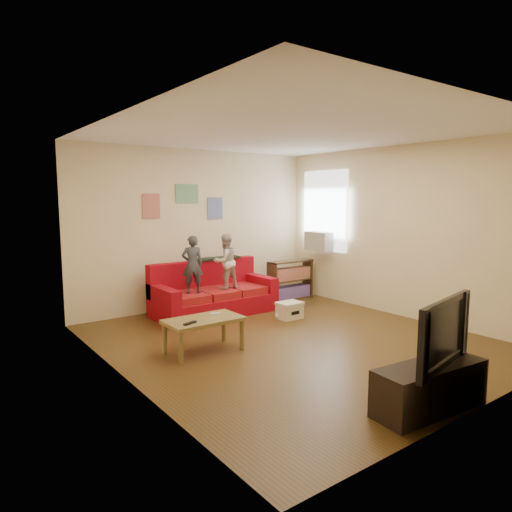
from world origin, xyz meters
TOP-DOWN VIEW (x-y plane):
  - room_shell at (0.00, 0.00)m, footprint 4.52×5.02m
  - sofa at (-0.09, 1.89)m, footprint 1.98×0.91m
  - child_a at (-0.54, 1.72)m, footprint 0.38×0.31m
  - child_b at (0.06, 1.72)m, footprint 0.45×0.37m
  - coffee_table at (-1.17, 0.30)m, footprint 0.94×0.52m
  - remote at (-1.42, 0.18)m, footprint 0.19×0.11m
  - game_controller at (-0.97, 0.35)m, footprint 0.13×0.06m
  - bookshelf at (1.62, 1.92)m, footprint 0.91×0.27m
  - window at (2.22, 1.65)m, footprint 0.04×1.08m
  - ac_unit at (2.10, 1.65)m, footprint 0.28×0.55m
  - artwork_left at (-0.85, 2.48)m, footprint 0.30×0.01m
  - artwork_center at (-0.20, 2.48)m, footprint 0.42×0.01m
  - artwork_right at (0.35, 2.48)m, footprint 0.30×0.01m
  - file_box at (0.70, 0.86)m, footprint 0.38×0.29m
  - tv_stand at (-0.33, -2.25)m, footprint 1.16×0.48m
  - television at (-0.33, -2.25)m, footprint 1.06×0.35m
  - tissue at (0.54, 0.95)m, footprint 0.11×0.11m

SIDE VIEW (x-z plane):
  - tissue at x=0.54m, z-range 0.00..0.10m
  - file_box at x=0.70m, z-range 0.00..0.26m
  - tv_stand at x=-0.33m, z-range 0.00..0.42m
  - sofa at x=-0.09m, z-range -0.14..0.73m
  - bookshelf at x=1.62m, z-range -0.04..0.69m
  - coffee_table at x=-1.17m, z-range 0.15..0.57m
  - remote at x=-1.42m, z-range 0.42..0.44m
  - game_controller at x=-0.97m, z-range 0.42..0.45m
  - television at x=-0.33m, z-range 0.42..1.03m
  - child_b at x=0.06m, z-range 0.42..1.31m
  - child_a at x=-0.54m, z-range 0.42..1.31m
  - ac_unit at x=2.10m, z-range 0.91..1.26m
  - room_shell at x=0.00m, z-range -0.01..2.71m
  - window at x=2.22m, z-range 0.90..2.38m
  - artwork_right at x=0.35m, z-range 1.51..1.89m
  - artwork_left at x=-0.85m, z-range 1.55..1.95m
  - artwork_center at x=-0.20m, z-range 1.79..2.11m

